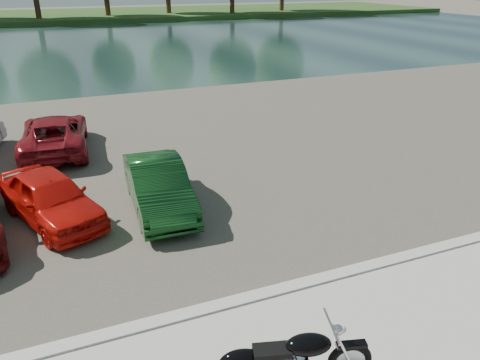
# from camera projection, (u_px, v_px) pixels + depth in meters

# --- Properties ---
(kerb) EXTENTS (60.00, 0.30, 0.14)m
(kerb) POSITION_uv_depth(u_px,v_px,m) (268.00, 294.00, 8.97)
(kerb) COLOR #B6B3AB
(kerb) RESTS_ON ground
(parking_lot) EXTENTS (60.00, 18.00, 0.04)m
(parking_lot) POSITION_uv_depth(u_px,v_px,m) (158.00, 149.00, 16.61)
(parking_lot) COLOR #48443A
(parking_lot) RESTS_ON ground
(river) EXTENTS (120.00, 40.00, 0.00)m
(river) POSITION_uv_depth(u_px,v_px,m) (82.00, 46.00, 41.17)
(river) COLOR #182C2C
(river) RESTS_ON ground
(far_bank) EXTENTS (120.00, 24.00, 0.60)m
(far_bank) POSITION_uv_depth(u_px,v_px,m) (61.00, 16.00, 68.15)
(far_bank) COLOR #204318
(far_bank) RESTS_ON ground
(motorcycle) EXTENTS (2.28, 0.97, 1.05)m
(motorcycle) POSITION_uv_depth(u_px,v_px,m) (281.00, 360.00, 6.78)
(motorcycle) COLOR black
(motorcycle) RESTS_ON promenade
(car_4) EXTENTS (2.74, 3.97, 1.25)m
(car_4) POSITION_uv_depth(u_px,v_px,m) (51.00, 198.00, 11.51)
(car_4) COLOR red
(car_4) RESTS_ON parking_lot
(car_5) EXTENTS (1.57, 3.99, 1.29)m
(car_5) POSITION_uv_depth(u_px,v_px,m) (158.00, 186.00, 12.12)
(car_5) COLOR #113E17
(car_5) RESTS_ON parking_lot
(car_10) EXTENTS (2.50, 4.75, 1.27)m
(car_10) POSITION_uv_depth(u_px,v_px,m) (54.00, 134.00, 16.14)
(car_10) COLOR maroon
(car_10) RESTS_ON parking_lot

